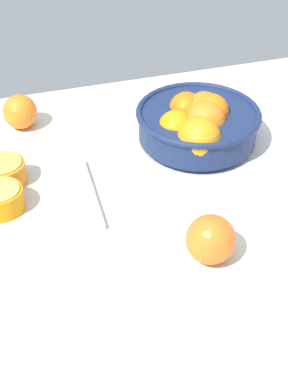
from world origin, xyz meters
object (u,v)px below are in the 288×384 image
Objects in this scene: fruit_bowl at (198,123)px; orange_half_1 at (1,199)px; orange_half_0 at (3,172)px; cutting_board at (21,204)px; loose_orange_3 at (20,112)px; loose_orange_2 at (211,239)px.

fruit_bowl is 41.03cm from orange_half_1.
orange_half_0 is 1.05× the size of orange_half_1.
orange_half_1 is at bearing -163.43° from cutting_board.
fruit_bowl is 3.20× the size of orange_half_1.
fruit_bowl is at bearing 14.42° from cutting_board.
loose_orange_3 reaches higher than orange_half_0.
cutting_board is 7.36cm from orange_half_0.
loose_orange_2 is at bearing -34.04° from orange_half_1.
loose_orange_2 is 52.91cm from loose_orange_3.
loose_orange_2 is at bearing -108.23° from fruit_bowl.
cutting_board is 3.59× the size of loose_orange_3.
orange_half_0 is at bearing 106.07° from cutting_board.
fruit_bowl reaches higher than orange_half_0.
fruit_bowl is at bearing -27.38° from loose_orange_3.
loose_orange_2 is 1.07× the size of loose_orange_3.
orange_half_0 is at bearing -105.04° from loose_orange_3.
fruit_bowl is 3.05× the size of orange_half_0.
cutting_board is (-36.69, -9.43, -4.20)cm from fruit_bowl.
orange_half_1 is 1.00× the size of loose_orange_2.
loose_orange_2 is at bearing -43.90° from orange_half_0.
loose_orange_2 reaches higher than orange_half_1.
orange_half_0 is (-1.89, 6.56, 2.74)cm from cutting_board.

